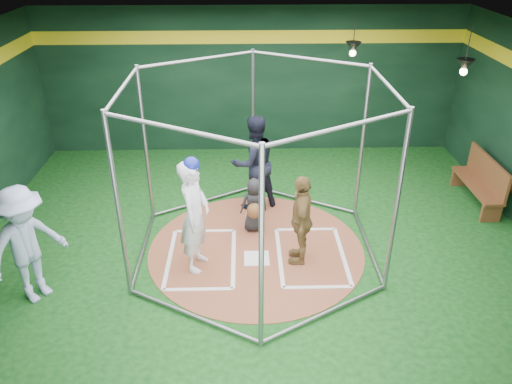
{
  "coord_description": "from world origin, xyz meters",
  "views": [
    {
      "loc": [
        -0.2,
        -7.31,
        5.09
      ],
      "look_at": [
        0.0,
        0.1,
        1.1
      ],
      "focal_mm": 35.0,
      "sensor_mm": 36.0,
      "label": 1
    }
  ],
  "objects_px": {
    "batter_figure": "(195,215)",
    "visitor_leopard": "(301,219)",
    "dugout_bench": "(482,180)",
    "umpire": "(254,163)"
  },
  "relations": [
    {
      "from": "batter_figure",
      "to": "visitor_leopard",
      "type": "height_order",
      "value": "batter_figure"
    },
    {
      "from": "batter_figure",
      "to": "dugout_bench",
      "type": "distance_m",
      "value": 6.0
    },
    {
      "from": "batter_figure",
      "to": "visitor_leopard",
      "type": "xyz_separation_m",
      "value": [
        1.73,
        0.13,
        -0.19
      ]
    },
    {
      "from": "batter_figure",
      "to": "umpire",
      "type": "distance_m",
      "value": 2.24
    },
    {
      "from": "batter_figure",
      "to": "dugout_bench",
      "type": "relative_size",
      "value": 1.17
    },
    {
      "from": "batter_figure",
      "to": "umpire",
      "type": "bearing_deg",
      "value": 63.62
    },
    {
      "from": "visitor_leopard",
      "to": "dugout_bench",
      "type": "height_order",
      "value": "visitor_leopard"
    },
    {
      "from": "visitor_leopard",
      "to": "umpire",
      "type": "height_order",
      "value": "umpire"
    },
    {
      "from": "dugout_bench",
      "to": "batter_figure",
      "type": "bearing_deg",
      "value": -160.07
    },
    {
      "from": "visitor_leopard",
      "to": "dugout_bench",
      "type": "distance_m",
      "value": 4.34
    }
  ]
}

